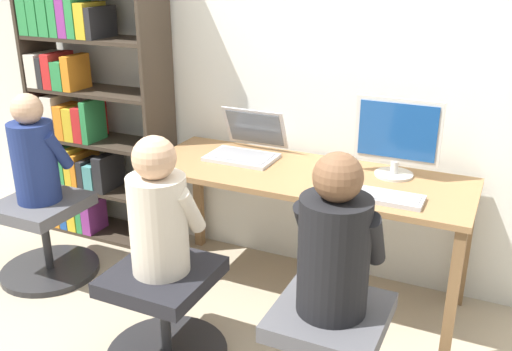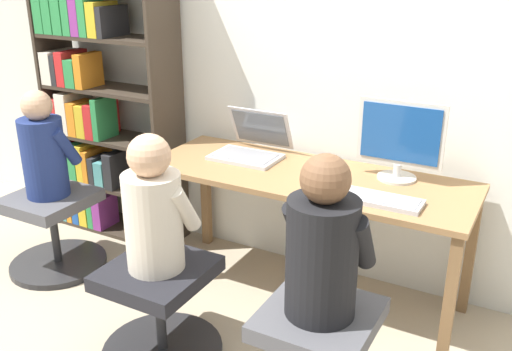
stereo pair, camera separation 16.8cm
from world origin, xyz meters
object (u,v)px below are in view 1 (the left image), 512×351
Objects in this scene: office_chair_right at (165,313)px; person_at_monitor at (335,244)px; desktop_monitor at (397,138)px; bookshelf at (79,96)px; laptop at (246,147)px; person_at_laptop at (158,212)px; person_near_shelf at (34,154)px; keyboard at (381,196)px; office_chair_side at (46,235)px.

office_chair_right is 0.93m from person_at_monitor.
desktop_monitor is 0.22× the size of bookshelf.
person_at_monitor is at bearing -47.56° from laptop.
bookshelf is at bearing 142.78° from person_at_laptop.
person_near_shelf reaches higher than office_chair_right.
bookshelf is at bearing 171.46° from keyboard.
office_chair_side is at bearing -172.13° from keyboard.
desktop_monitor reaches higher than laptop.
bookshelf is 3.18× the size of person_near_shelf.
person_at_laptop is (-0.00, 0.00, 0.51)m from office_chair_right.
office_chair_right is (0.02, -0.90, -0.53)m from laptop.
keyboard is 0.59× the size of person_at_monitor.
person_near_shelf is at bearing -75.75° from bookshelf.
desktop_monitor reaches higher than person_near_shelf.
keyboard reaches higher than office_chair_right.
office_chair_side is (-1.05, -0.54, -0.53)m from laptop.
office_chair_right is (-0.82, -0.62, -0.49)m from keyboard.
person_near_shelf reaches higher than laptop.
laptop is at bearing -0.97° from bookshelf.
laptop is 1.20m from bookshelf.
person_at_monitor reaches higher than laptop.
office_chair_side is 0.50m from person_near_shelf.
desktop_monitor is 0.92m from person_at_monitor.
keyboard is at bearing -18.77° from laptop.
keyboard is at bearing 86.11° from person_at_monitor.
person_at_monitor is 1.05× the size of person_at_laptop.
person_near_shelf is (-1.07, 0.36, 0.50)m from office_chair_right.
bookshelf is (-1.99, 0.89, 0.18)m from person_at_monitor.
laptop is 1.29m from office_chair_side.
person_at_laptop is (-0.78, -0.03, -0.01)m from person_at_monitor.
laptop is at bearing 161.23° from keyboard.
office_chair_right is 1.00× the size of office_chair_side.
person_at_laptop is at bearing -37.22° from bookshelf.
person_at_monitor is (-0.03, -0.91, -0.16)m from desktop_monitor.
desktop_monitor is at bearing 88.29° from person_at_monitor.
keyboard is (0.84, -0.28, -0.04)m from laptop.
person_at_monitor reaches higher than office_chair_side.
person_at_monitor is at bearing -24.15° from bookshelf.
desktop_monitor is 0.38m from keyboard.
person_at_laptop is at bearing -18.36° from office_chair_side.
person_at_monitor is at bearing 2.40° from office_chair_right.
person_at_monitor reaches higher than person_near_shelf.
desktop_monitor is 1.97m from person_near_shelf.
desktop_monitor is at bearing 49.53° from office_chair_right.
desktop_monitor is 1.15× the size of laptop.
laptop is 1.18m from person_at_monitor.
person_near_shelf is (0.14, -0.56, -0.19)m from bookshelf.
person_at_monitor is (-0.04, -0.59, 0.03)m from keyboard.
desktop_monitor is at bearing 0.55° from bookshelf.
bookshelf is 0.61m from person_near_shelf.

